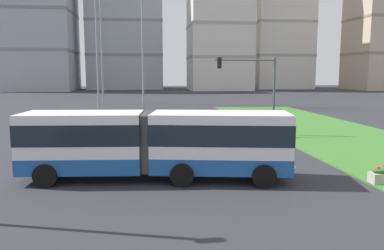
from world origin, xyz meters
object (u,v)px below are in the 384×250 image
Objects in this scene: apartment_tower_east at (381,20)px; flower_planter_3 at (383,175)px; car_maroon_sedan at (74,136)px; apartment_tower_centre at (219,11)px; articulated_bus at (156,143)px; apartment_tower_westcentre at (125,25)px; apartment_tower_eastcentre at (279,10)px; traffic_light_far_right at (254,82)px.

flower_planter_3 is at bearing -122.28° from apartment_tower_east.
apartment_tower_centre is (24.76, 78.99, 20.06)m from car_maroon_sedan.
apartment_tower_westcentre is (-5.37, 98.08, 16.54)m from articulated_bus.
articulated_bus is 105.58m from apartment_tower_eastcentre.
apartment_tower_centre is 1.12× the size of apartment_tower_east.
articulated_bus is at bearing -86.87° from apartment_tower_westcentre.
articulated_bus is at bearing -124.73° from traffic_light_far_right.
apartment_tower_eastcentre is at bearing -3.03° from apartment_tower_westcentre.
apartment_tower_westcentre is at bearing 90.29° from car_maroon_sedan.
car_maroon_sedan is 91.78m from apartment_tower_westcentre.
apartment_tower_east is at bearing 47.73° from car_maroon_sedan.
traffic_light_far_right is 0.14× the size of apartment_tower_centre.
apartment_tower_centre is at bearing 72.60° from car_maroon_sedan.
apartment_tower_centre is at bearing 80.85° from traffic_light_far_right.
apartment_tower_centre reaches higher than flower_planter_3.
articulated_bus is 105.75m from apartment_tower_east.
apartment_tower_westcentre is at bearing 98.47° from flower_planter_3.
apartment_tower_east is (63.29, 83.00, 16.98)m from articulated_bus.
flower_planter_3 is at bearing -96.60° from apartment_tower_centre.
apartment_tower_east is (55.67, 72.02, 14.57)m from traffic_light_far_right.
articulated_bus is 13.58m from traffic_light_far_right.
car_maroon_sedan is 0.12× the size of apartment_tower_westcentre.
apartment_tower_eastcentre is (19.32, 8.76, 2.01)m from apartment_tower_centre.
flower_planter_3 is 13.69m from traffic_light_far_right.
car_maroon_sedan is 100.65m from apartment_tower_eastcentre.
apartment_tower_eastcentre reaches higher than car_maroon_sedan.
articulated_bus is 0.32× the size of apartment_tower_east.
articulated_bus is 0.33× the size of apartment_tower_westcentre.
articulated_bus reaches higher than car_maroon_sedan.
apartment_tower_westcentre reaches higher than traffic_light_far_right.
articulated_bus is at bearing -127.32° from apartment_tower_east.
apartment_tower_centre is at bearing 77.14° from articulated_bus.
articulated_bus is at bearing -112.26° from apartment_tower_eastcentre.
car_maroon_sedan is at bearing 121.62° from articulated_bus.
traffic_light_far_right is (-1.94, 13.05, 3.64)m from flower_planter_3.
traffic_light_far_right is at bearing 55.27° from articulated_bus.
apartment_tower_east reaches higher than traffic_light_far_right.
apartment_tower_centre reaches higher than traffic_light_far_right.
traffic_light_far_right is 92.35m from apartment_tower_eastcentre.
flower_planter_3 is at bearing -34.78° from car_maroon_sedan.
car_maroon_sedan is at bearing -107.40° from apartment_tower_centre.
apartment_tower_westcentre is at bearing 167.61° from apartment_tower_east.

